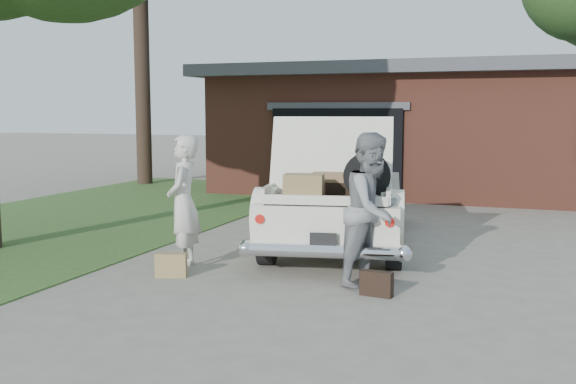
% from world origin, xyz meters
% --- Properties ---
extents(ground, '(90.00, 90.00, 0.00)m').
position_xyz_m(ground, '(0.00, 0.00, 0.00)').
color(ground, gray).
rests_on(ground, ground).
extents(grass_strip, '(6.00, 16.00, 0.02)m').
position_xyz_m(grass_strip, '(-5.50, 3.00, 0.01)').
color(grass_strip, '#2D4C1E').
rests_on(grass_strip, ground).
extents(house, '(12.80, 7.80, 3.30)m').
position_xyz_m(house, '(0.98, 11.47, 1.67)').
color(house, brown).
rests_on(house, ground).
extents(sedan, '(2.93, 5.41, 2.06)m').
position_xyz_m(sedan, '(0.05, 2.86, 0.75)').
color(sedan, beige).
rests_on(sedan, ground).
extents(woman_left, '(0.62, 0.77, 1.83)m').
position_xyz_m(woman_left, '(-1.45, 0.45, 0.91)').
color(woman_left, beige).
rests_on(woman_left, ground).
extents(woman_right, '(1.00, 1.11, 1.89)m').
position_xyz_m(woman_right, '(1.15, 0.51, 0.94)').
color(woman_right, gray).
rests_on(woman_right, ground).
extents(suitcase_left, '(0.42, 0.25, 0.31)m').
position_xyz_m(suitcase_left, '(-1.38, -0.03, 0.16)').
color(suitcase_left, '#9C834F').
rests_on(suitcase_left, ground).
extents(suitcase_right, '(0.39, 0.17, 0.29)m').
position_xyz_m(suitcase_right, '(1.32, 0.01, 0.15)').
color(suitcase_right, black).
rests_on(suitcase_right, ground).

